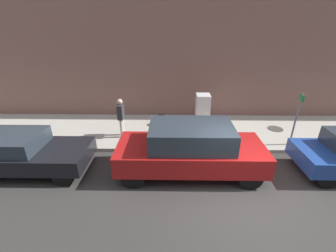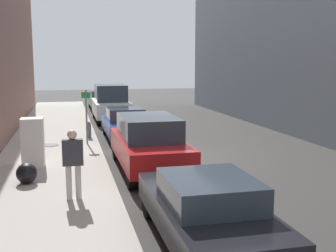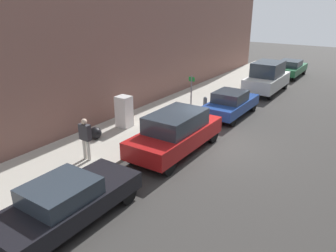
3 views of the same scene
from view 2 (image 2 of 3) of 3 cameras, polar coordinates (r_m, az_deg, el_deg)
ground_plane at (r=15.37m, az=0.56°, el=-4.36°), size 80.00×80.00×0.00m
sidewalk_slab at (r=14.93m, az=-15.58°, el=-4.78°), size 3.68×44.00×0.14m
discarded_refrigerator at (r=14.10m, az=-17.83°, el=-2.13°), size 0.69×0.65×1.56m
manhole_cover at (r=17.62m, az=-15.70°, el=-2.50°), size 0.70×0.70×0.02m
street_sign_post at (r=17.39m, az=-10.99°, el=1.65°), size 0.36×0.07×2.20m
fire_hydrant at (r=18.93m, az=-10.70°, el=-0.46°), size 0.22×0.22×0.72m
trash_bag at (r=12.29m, az=-18.60°, el=-6.10°), size 0.57×0.57×0.57m
pedestrian_walking_far at (r=10.43m, az=-12.76°, el=-4.40°), size 0.50×0.23×1.72m
parked_sedan_dark at (r=8.08m, az=5.22°, el=-11.20°), size 1.80×4.50×1.39m
parked_suv_red at (r=13.45m, az=-2.66°, el=-2.24°), size 1.93×4.88×1.77m
parked_hatchback_blue at (r=19.02m, az=-5.87°, el=0.38°), size 1.75×4.19×1.45m
parked_van_white at (r=25.09m, az=-7.76°, el=3.09°), size 1.97×4.65×2.15m
parked_sedan_green at (r=31.37m, az=-8.91°, el=3.57°), size 1.85×4.45×1.41m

